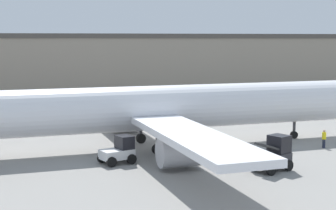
{
  "coord_description": "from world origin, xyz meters",
  "views": [
    {
      "loc": [
        -9.34,
        -43.97,
        9.51
      ],
      "look_at": [
        0.0,
        0.0,
        3.8
      ],
      "focal_mm": 55.0,
      "sensor_mm": 36.0,
      "label": 1
    }
  ],
  "objects_px": {
    "airplane": "(158,109)",
    "ground_crew_worker": "(324,138)",
    "pushback_tug": "(119,151)",
    "belt_loader_truck": "(274,155)"
  },
  "relations": [
    {
      "from": "airplane",
      "to": "pushback_tug",
      "type": "bearing_deg",
      "value": -135.94
    },
    {
      "from": "airplane",
      "to": "ground_crew_worker",
      "type": "bearing_deg",
      "value": -18.59
    },
    {
      "from": "belt_loader_truck",
      "to": "pushback_tug",
      "type": "distance_m",
      "value": 11.75
    },
    {
      "from": "pushback_tug",
      "to": "belt_loader_truck",
      "type": "bearing_deg",
      "value": -44.63
    },
    {
      "from": "airplane",
      "to": "ground_crew_worker",
      "type": "relative_size",
      "value": 26.68
    },
    {
      "from": "airplane",
      "to": "ground_crew_worker",
      "type": "distance_m",
      "value": 14.94
    },
    {
      "from": "airplane",
      "to": "belt_loader_truck",
      "type": "xyz_separation_m",
      "value": [
        6.81,
        -9.53,
        -2.31
      ]
    },
    {
      "from": "ground_crew_worker",
      "to": "pushback_tug",
      "type": "relative_size",
      "value": 0.54
    },
    {
      "from": "belt_loader_truck",
      "to": "pushback_tug",
      "type": "height_order",
      "value": "belt_loader_truck"
    },
    {
      "from": "airplane",
      "to": "pushback_tug",
      "type": "relative_size",
      "value": 14.43
    }
  ]
}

